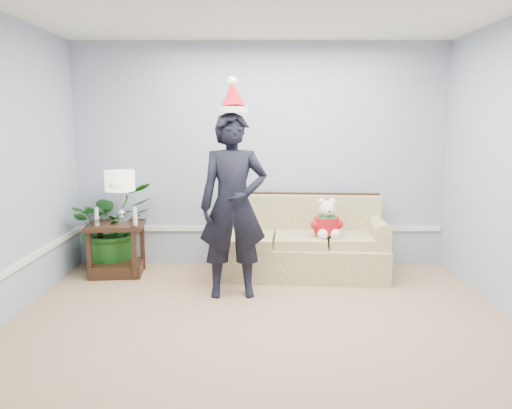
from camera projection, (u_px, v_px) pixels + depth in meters
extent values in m
cube|color=#9D8065|center=(262.00, 355.00, 3.81)|extent=(4.50, 5.00, 0.02)
cube|color=#96A9BF|center=(260.00, 156.00, 6.07)|extent=(4.50, 0.02, 2.70)
cube|color=#96A9BF|center=(275.00, 302.00, 1.11)|extent=(4.50, 0.02, 2.70)
cube|color=white|center=(260.00, 228.00, 6.19)|extent=(4.48, 0.03, 0.06)
cube|color=brown|center=(300.00, 259.00, 5.78)|extent=(2.00, 0.97, 0.37)
cube|color=brown|center=(248.00, 240.00, 5.70)|extent=(0.62, 0.71, 0.11)
cube|color=brown|center=(301.00, 240.00, 5.70)|extent=(0.62, 0.71, 0.11)
cube|color=brown|center=(353.00, 240.00, 5.70)|extent=(0.62, 0.71, 0.11)
cube|color=brown|center=(298.00, 216.00, 6.02)|extent=(1.95, 0.33, 0.52)
cube|color=black|center=(298.00, 194.00, 6.04)|extent=(1.94, 0.20, 0.05)
cube|color=brown|center=(223.00, 234.00, 5.74)|extent=(0.23, 0.84, 0.22)
cube|color=brown|center=(378.00, 234.00, 5.73)|extent=(0.23, 0.84, 0.22)
cube|color=#331A12|center=(116.00, 226.00, 5.72)|extent=(0.68, 0.59, 0.05)
cube|color=#331A12|center=(118.00, 268.00, 5.80)|extent=(0.61, 0.52, 0.14)
cube|color=#331A12|center=(89.00, 254.00, 5.57)|extent=(0.06, 0.06, 0.61)
cube|color=#331A12|center=(134.00, 254.00, 5.57)|extent=(0.06, 0.06, 0.61)
cube|color=#331A12|center=(100.00, 245.00, 5.97)|extent=(0.06, 0.06, 0.61)
cube|color=#331A12|center=(142.00, 245.00, 5.96)|extent=(0.06, 0.06, 0.61)
cylinder|color=silver|center=(122.00, 221.00, 5.77)|extent=(0.16, 0.16, 0.03)
sphere|color=silver|center=(121.00, 213.00, 5.75)|extent=(0.09, 0.09, 0.09)
cylinder|color=silver|center=(121.00, 201.00, 5.73)|extent=(0.03, 0.03, 0.34)
cylinder|color=#F4E4D0|center=(120.00, 181.00, 5.69)|extent=(0.34, 0.34, 0.23)
cylinder|color=silver|center=(97.00, 221.00, 5.59)|extent=(0.05, 0.05, 0.11)
cylinder|color=white|center=(96.00, 212.00, 5.58)|extent=(0.04, 0.04, 0.09)
cylinder|color=silver|center=(135.00, 221.00, 5.59)|extent=(0.05, 0.05, 0.11)
cylinder|color=white|center=(135.00, 212.00, 5.58)|extent=(0.04, 0.04, 0.09)
imported|color=#1B591A|center=(112.00, 225.00, 5.95)|extent=(1.24, 1.19, 1.07)
imported|color=black|center=(233.00, 206.00, 4.98)|extent=(0.71, 0.50, 1.85)
cylinder|color=white|center=(233.00, 110.00, 4.82)|extent=(0.35, 0.35, 0.06)
cone|color=red|center=(233.00, 94.00, 4.82)|extent=(0.30, 0.36, 0.34)
sphere|color=white|center=(232.00, 81.00, 4.70)|extent=(0.09, 0.09, 0.09)
sphere|color=white|center=(326.00, 225.00, 5.60)|extent=(0.26, 0.26, 0.26)
cylinder|color=red|center=(326.00, 225.00, 5.60)|extent=(0.30, 0.30, 0.18)
cylinder|color=#186C33|center=(327.00, 216.00, 5.59)|extent=(0.20, 0.20, 0.03)
sphere|color=white|center=(321.00, 234.00, 5.50)|extent=(0.12, 0.12, 0.12)
sphere|color=white|center=(334.00, 234.00, 5.50)|extent=(0.12, 0.12, 0.12)
sphere|color=white|center=(327.00, 209.00, 5.56)|extent=(0.18, 0.18, 0.18)
sphere|color=black|center=(328.00, 212.00, 5.46)|extent=(0.03, 0.03, 0.03)
sphere|color=white|center=(321.00, 201.00, 5.56)|extent=(0.07, 0.07, 0.07)
sphere|color=white|center=(333.00, 201.00, 5.56)|extent=(0.07, 0.07, 0.07)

